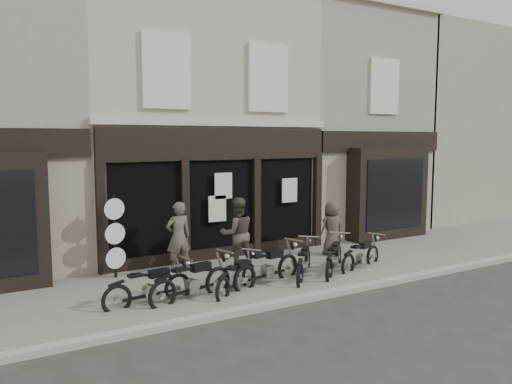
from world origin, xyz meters
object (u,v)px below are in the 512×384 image
motorcycle_2 (237,280)px  man_right (332,228)px  motorcycle_1 (192,285)px  motorcycle_6 (361,258)px  advert_sign_post (115,240)px  motorcycle_5 (334,261)px  man_left (178,237)px  man_centre (237,234)px  motorcycle_0 (150,290)px  motorcycle_4 (304,266)px  motorcycle_3 (268,270)px

motorcycle_2 → man_right: man_right is taller
motorcycle_1 → motorcycle_6: motorcycle_1 is taller
motorcycle_1 → advert_sign_post: 2.75m
motorcycle_2 → motorcycle_5: 2.97m
man_left → motorcycle_5: bearing=147.9°
man_centre → motorcycle_6: bearing=162.6°
motorcycle_0 → motorcycle_4: (4.03, -0.01, 0.01)m
motorcycle_4 → man_left: (-2.57, 2.04, 0.65)m
motorcycle_5 → man_centre: 2.66m
motorcycle_1 → motorcycle_3: motorcycle_3 is taller
motorcycle_3 → advert_sign_post: advert_sign_post is taller
motorcycle_1 → man_centre: size_ratio=1.11×
motorcycle_1 → motorcycle_6: bearing=-11.9°
motorcycle_1 → motorcycle_5: (4.07, 0.13, -0.01)m
advert_sign_post → motorcycle_1: bearing=-78.6°
man_left → man_centre: bearing=157.9°
motorcycle_5 → man_left: size_ratio=0.94×
motorcycle_4 → man_right: 2.71m
motorcycle_3 → advert_sign_post: 3.90m
man_centre → motorcycle_4: bearing=136.1°
motorcycle_1 → motorcycle_3: bearing=-8.4°
motorcycle_3 → man_right: bearing=11.0°
motorcycle_2 → man_left: bearing=68.8°
motorcycle_4 → motorcycle_1: bearing=136.1°
man_centre → motorcycle_2: bearing=71.1°
motorcycle_0 → motorcycle_6: 5.92m
man_left → man_centre: (1.45, -0.54, 0.04)m
motorcycle_5 → man_left: bearing=108.0°
motorcycle_4 → motorcycle_3: bearing=132.0°
motorcycle_1 → motorcycle_2: motorcycle_1 is taller
motorcycle_0 → motorcycle_4: motorcycle_4 is taller
motorcycle_3 → motorcycle_5: motorcycle_3 is taller
motorcycle_2 → man_right: bearing=-13.2°
motorcycle_1 → motorcycle_2: size_ratio=1.29×
motorcycle_6 → advert_sign_post: 6.51m
motorcycle_0 → man_centre: (2.91, 1.49, 0.70)m
motorcycle_5 → man_right: 2.05m
motorcycle_6 → motorcycle_1: bearing=162.6°
motorcycle_3 → man_left: man_left is taller
advert_sign_post → motorcycle_5: bearing=-36.0°
motorcycle_0 → motorcycle_4: 4.03m
man_left → man_centre: size_ratio=0.96×
motorcycle_4 → man_right: (2.14, 1.56, 0.53)m
man_right → motorcycle_0: bearing=13.7°
motorcycle_1 → man_centre: man_centre is taller
advert_sign_post → motorcycle_6: bearing=-32.6°
motorcycle_0 → man_left: 2.59m
motorcycle_0 → advert_sign_post: (-0.12, 2.30, 0.68)m
motorcycle_4 → man_right: man_right is taller
man_centre → man_left: bearing=-10.7°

